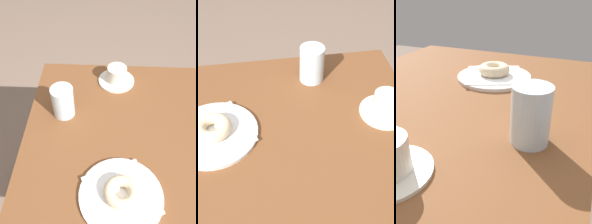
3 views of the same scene
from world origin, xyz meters
The scene contains 5 objects.
table centered at (0.00, 0.00, 0.66)m, with size 0.91×0.80×0.76m.
plate_sugar_ring centered at (0.14, -0.07, 0.77)m, with size 0.24×0.24×0.01m, color white.
napkin_sugar_ring centered at (0.14, -0.07, 0.78)m, with size 0.18×0.18×0.00m, color white.
donut_sugar_ring centered at (0.14, -0.07, 0.79)m, with size 0.10×0.10×0.03m, color beige.
water_glass centered at (-0.17, -0.27, 0.82)m, with size 0.08×0.08×0.12m, color silver.
Camera 3 is at (-0.58, -0.37, 1.05)m, focal length 39.90 mm.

